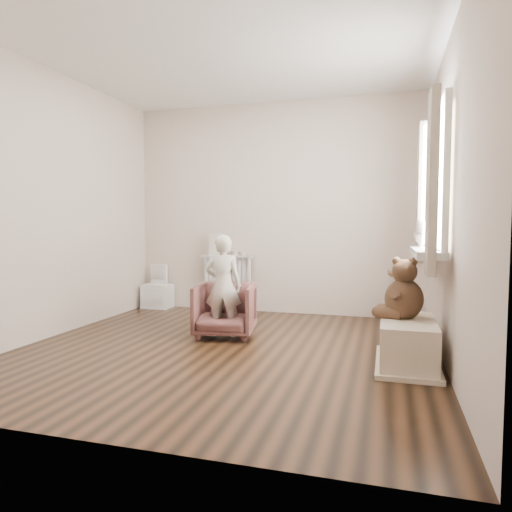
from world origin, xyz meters
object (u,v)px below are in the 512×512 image
(teddy_bear, at_px, (404,279))
(plush_cat, at_px, (422,236))
(armchair, at_px, (225,310))
(toy_vanity, at_px, (157,287))
(toy_bench, at_px, (408,341))
(radiator, at_px, (227,281))
(child, at_px, (223,285))

(teddy_bear, bearing_deg, plush_cat, 85.63)
(armchair, xyz_separation_m, plush_cat, (1.83, 0.22, 0.74))
(armchair, bearing_deg, toy_vanity, 130.05)
(armchair, height_order, toy_bench, armchair)
(teddy_bear, bearing_deg, radiator, 151.73)
(toy_bench, bearing_deg, plush_cat, 79.04)
(radiator, xyz_separation_m, plush_cat, (2.25, -1.00, 0.61))
(armchair, height_order, child, child)
(toy_vanity, xyz_separation_m, plush_cat, (3.21, -0.97, 0.72))
(toy_bench, distance_m, teddy_bear, 0.48)
(radiator, height_order, armchair, radiator)
(toy_bench, distance_m, plush_cat, 1.09)
(toy_bench, bearing_deg, toy_vanity, 151.11)
(toy_bench, relative_size, teddy_bear, 1.63)
(child, bearing_deg, radiator, -80.98)
(teddy_bear, relative_size, plush_cat, 1.69)
(radiator, xyz_separation_m, toy_vanity, (-0.96, -0.03, -0.11))
(toy_vanity, height_order, teddy_bear, teddy_bear)
(toy_vanity, xyz_separation_m, armchair, (1.38, -1.19, -0.01))
(radiator, bearing_deg, child, -71.89)
(toy_vanity, bearing_deg, armchair, -40.86)
(toy_vanity, xyz_separation_m, child, (1.38, -1.24, 0.24))
(radiator, bearing_deg, armchair, -71.20)
(radiator, height_order, teddy_bear, teddy_bear)
(toy_vanity, height_order, armchair, toy_vanity)
(toy_vanity, distance_m, armchair, 1.83)
(armchair, bearing_deg, plush_cat, -2.13)
(child, xyz_separation_m, teddy_bear, (1.66, -0.38, 0.16))
(armchair, xyz_separation_m, child, (0.00, -0.05, 0.25))
(radiator, distance_m, teddy_bear, 2.67)
(toy_vanity, relative_size, plush_cat, 2.04)
(child, distance_m, teddy_bear, 1.71)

